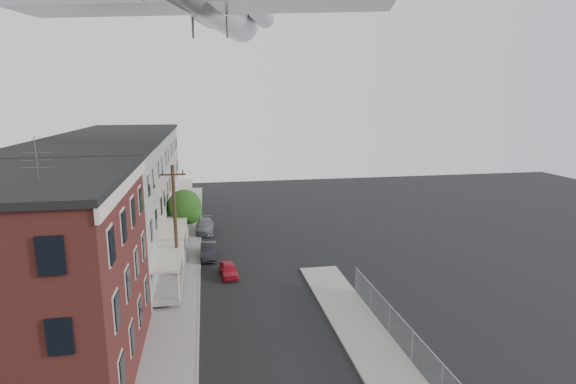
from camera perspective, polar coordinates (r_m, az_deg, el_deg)
The scene contains 16 objects.
sidewalk_left at distance 41.06m, azimuth -13.15°, elevation -7.87°, with size 3.00×62.00×0.12m, color gray.
sidewalk_right at distance 26.21m, azimuth 11.26°, elevation -19.62°, with size 3.00×26.00×0.12m, color gray.
curb_left at distance 41.00m, azimuth -11.11°, elevation -7.79°, with size 0.15×62.00×0.14m, color gray.
curb_right at distance 25.76m, azimuth 8.06°, elevation -20.08°, with size 0.15×26.00×0.14m, color gray.
corner_building at distance 24.88m, azimuth -30.85°, elevation -9.83°, with size 10.31×12.30×12.15m.
row_house_a at distance 33.49m, azimuth -25.26°, elevation -4.09°, with size 11.98×7.00×10.30m.
row_house_b at distance 40.09m, azimuth -22.78°, elevation -1.42°, with size 11.98×7.00×10.30m.
row_house_c at distance 46.81m, azimuth -21.02°, elevation 0.49°, with size 11.98×7.00×10.30m.
row_house_d at distance 53.60m, azimuth -19.69°, elevation 1.92°, with size 11.98×7.00×10.30m.
row_house_e at distance 60.43m, azimuth -18.67°, elevation 3.03°, with size 11.98×7.00×10.30m.
chainlink_fence at distance 25.51m, azimuth 15.51°, elevation -18.35°, with size 0.06×18.06×1.90m.
utility_pole at distance 33.97m, azimuth -14.12°, elevation -3.88°, with size 1.80×0.26×9.00m.
street_tree at distance 43.86m, azimuth -12.84°, elevation -1.97°, with size 3.22×3.20×5.20m.
car_near at distance 35.89m, azimuth -7.57°, elevation -9.75°, with size 1.25×3.11×1.06m, color #AF1626.
car_mid at distance 40.05m, azimuth -10.05°, elevation -7.37°, with size 1.34×3.83×1.26m, color black.
car_far at distance 47.65m, azimuth -10.53°, elevation -4.27°, with size 1.81×4.46×1.30m, color slate.
Camera 1 is at (-3.21, -14.70, 13.59)m, focal length 28.00 mm.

